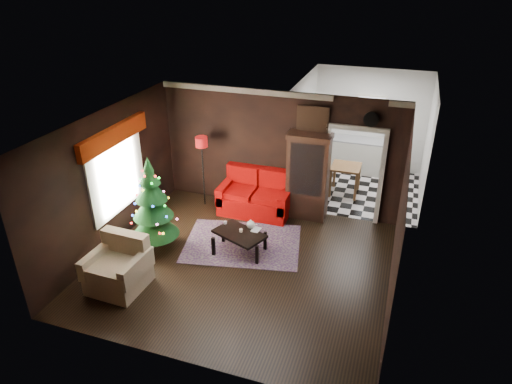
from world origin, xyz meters
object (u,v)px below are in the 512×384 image
(loveseat, at_px, (255,193))
(coffee_table, at_px, (240,242))
(armchair, at_px, (117,266))
(teapot, at_px, (251,224))
(wall_clock, at_px, (371,119))
(floor_lamp, at_px, (203,173))
(christmas_tree, at_px, (152,203))
(curio_cabinet, at_px, (308,178))
(kitchen_table, at_px, (345,180))

(loveseat, bearing_deg, coffee_table, -82.31)
(armchair, bearing_deg, teapot, 49.22)
(wall_clock, bearing_deg, coffee_table, -136.01)
(floor_lamp, xyz_separation_m, coffee_table, (1.51, -1.65, -0.59))
(armchair, xyz_separation_m, wall_clock, (3.79, 3.76, 1.92))
(coffee_table, distance_m, wall_clock, 3.65)
(christmas_tree, bearing_deg, teapot, 19.19)
(curio_cabinet, distance_m, teapot, 1.85)
(wall_clock, relative_size, kitchen_table, 0.43)
(loveseat, relative_size, wall_clock, 5.31)
(kitchen_table, bearing_deg, armchair, -122.91)
(teapot, bearing_deg, christmas_tree, -160.81)
(kitchen_table, bearing_deg, christmas_tree, -131.18)
(curio_cabinet, bearing_deg, christmas_tree, -138.75)
(curio_cabinet, distance_m, floor_lamp, 2.45)
(christmas_tree, xyz_separation_m, kitchen_table, (3.23, 3.69, -0.68))
(coffee_table, bearing_deg, armchair, -134.31)
(armchair, distance_m, teapot, 2.66)
(loveseat, xyz_separation_m, curio_cabinet, (1.15, 0.22, 0.45))
(coffee_table, bearing_deg, loveseat, 97.69)
(christmas_tree, height_order, armchair, christmas_tree)
(floor_lamp, distance_m, wall_clock, 3.98)
(curio_cabinet, xyz_separation_m, kitchen_table, (0.65, 1.43, -0.57))
(floor_lamp, bearing_deg, loveseat, -0.04)
(coffee_table, xyz_separation_m, wall_clock, (2.13, 2.05, 2.14))
(floor_lamp, height_order, teapot, floor_lamp)
(armchair, relative_size, kitchen_table, 1.29)
(curio_cabinet, height_order, kitchen_table, curio_cabinet)
(christmas_tree, distance_m, wall_clock, 4.69)
(wall_clock, bearing_deg, kitchen_table, 113.75)
(floor_lamp, relative_size, christmas_tree, 0.97)
(wall_clock, bearing_deg, teapot, -137.42)
(wall_clock, bearing_deg, armchair, -135.26)
(teapot, relative_size, kitchen_table, 0.25)
(loveseat, height_order, floor_lamp, floor_lamp)
(christmas_tree, xyz_separation_m, armchair, (-0.01, -1.31, -0.59))
(christmas_tree, relative_size, teapot, 9.68)
(coffee_table, xyz_separation_m, kitchen_table, (1.58, 3.30, 0.14))
(curio_cabinet, height_order, coffee_table, curio_cabinet)
(floor_lamp, bearing_deg, wall_clock, 6.26)
(loveseat, distance_m, armchair, 3.65)
(armchair, bearing_deg, loveseat, 69.06)
(curio_cabinet, xyz_separation_m, coffee_table, (-0.93, -1.87, -0.71))
(coffee_table, bearing_deg, teapot, 57.46)
(loveseat, height_order, christmas_tree, christmas_tree)
(armchair, relative_size, teapot, 5.17)
(curio_cabinet, bearing_deg, wall_clock, 8.53)
(teapot, xyz_separation_m, kitchen_table, (1.42, 3.06, -0.17))
(curio_cabinet, distance_m, coffee_table, 2.21)
(christmas_tree, relative_size, wall_clock, 5.67)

